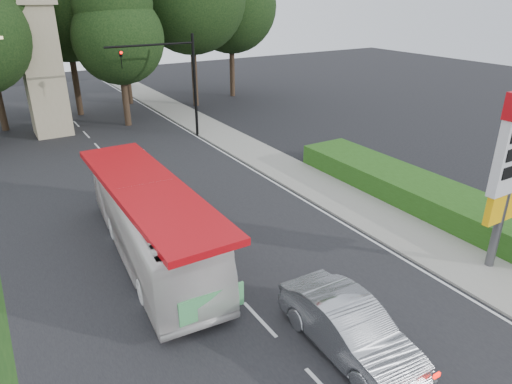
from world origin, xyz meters
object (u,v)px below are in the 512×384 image
transit_bus (151,221)px  sedan_silver (349,328)px  traffic_signal_mast (176,73)px  monument (41,64)px

transit_bus → sedan_silver: transit_bus is taller
traffic_signal_mast → transit_bus: 16.40m
monument → transit_bus: (0.45, -20.38, -3.58)m
traffic_signal_mast → monument: monument is taller
monument → sedan_silver: size_ratio=2.00×
traffic_signal_mast → sedan_silver: (-4.18, -22.53, -3.85)m
traffic_signal_mast → monument: (-7.68, 6.00, 0.43)m
transit_bus → sedan_silver: 8.73m
monument → transit_bus: size_ratio=0.92×
transit_bus → sedan_silver: bearing=-65.1°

